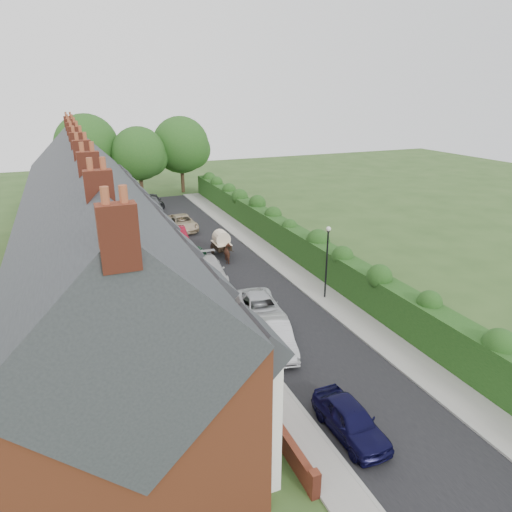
# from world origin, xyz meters

# --- Properties ---
(ground) EXTENTS (140.00, 140.00, 0.00)m
(ground) POSITION_xyz_m (0.00, 0.00, 0.00)
(ground) COLOR #2D4C1E
(ground) RESTS_ON ground
(road) EXTENTS (6.00, 58.00, 0.02)m
(road) POSITION_xyz_m (-0.50, 11.00, 0.01)
(road) COLOR black
(road) RESTS_ON ground
(pavement_hedge_side) EXTENTS (2.20, 58.00, 0.12)m
(pavement_hedge_side) POSITION_xyz_m (3.60, 11.00, 0.06)
(pavement_hedge_side) COLOR gray
(pavement_hedge_side) RESTS_ON ground
(pavement_house_side) EXTENTS (1.70, 58.00, 0.12)m
(pavement_house_side) POSITION_xyz_m (-4.35, 11.00, 0.06)
(pavement_house_side) COLOR gray
(pavement_house_side) RESTS_ON ground
(kerb_hedge_side) EXTENTS (0.18, 58.00, 0.13)m
(kerb_hedge_side) POSITION_xyz_m (2.55, 11.00, 0.07)
(kerb_hedge_side) COLOR #999994
(kerb_hedge_side) RESTS_ON ground
(kerb_house_side) EXTENTS (0.18, 58.00, 0.13)m
(kerb_house_side) POSITION_xyz_m (-3.55, 11.00, 0.07)
(kerb_house_side) COLOR #999994
(kerb_house_side) RESTS_ON ground
(hedge) EXTENTS (2.10, 58.00, 2.85)m
(hedge) POSITION_xyz_m (5.40, 11.00, 1.60)
(hedge) COLOR #163B13
(hedge) RESTS_ON ground
(terrace_row) EXTENTS (9.05, 40.50, 11.50)m
(terrace_row) POSITION_xyz_m (-10.87, 9.98, 4.47)
(terrace_row) COLOR #954326
(terrace_row) RESTS_ON ground
(garden_wall_row) EXTENTS (0.35, 40.35, 1.10)m
(garden_wall_row) POSITION_xyz_m (-5.35, 10.00, 0.46)
(garden_wall_row) COLOR maroon
(garden_wall_row) RESTS_ON ground
(lamppost) EXTENTS (0.32, 0.32, 5.16)m
(lamppost) POSITION_xyz_m (3.40, 4.00, 3.30)
(lamppost) COLOR black
(lamppost) RESTS_ON ground
(tree_far_left) EXTENTS (7.14, 6.80, 9.29)m
(tree_far_left) POSITION_xyz_m (-2.65, 40.08, 5.71)
(tree_far_left) COLOR #332316
(tree_far_left) RESTS_ON ground
(tree_far_right) EXTENTS (7.98, 7.60, 10.31)m
(tree_far_right) POSITION_xyz_m (3.39, 42.08, 6.31)
(tree_far_right) COLOR #332316
(tree_far_right) RESTS_ON ground
(tree_far_back) EXTENTS (8.40, 8.00, 10.82)m
(tree_far_back) POSITION_xyz_m (-8.59, 43.08, 6.62)
(tree_far_back) COLOR #332316
(tree_far_back) RESTS_ON ground
(car_navy) EXTENTS (1.72, 4.17, 1.41)m
(car_navy) POSITION_xyz_m (-2.42, -7.82, 0.71)
(car_navy) COLOR black
(car_navy) RESTS_ON ground
(car_silver_a) EXTENTS (2.64, 4.93, 1.54)m
(car_silver_a) POSITION_xyz_m (-2.47, -0.60, 0.77)
(car_silver_a) COLOR #B2B2B7
(car_silver_a) RESTS_ON ground
(car_silver_b) EXTENTS (3.15, 5.60, 1.48)m
(car_silver_b) POSITION_xyz_m (-1.87, 2.97, 0.74)
(car_silver_b) COLOR silver
(car_silver_b) RESTS_ON ground
(car_white) EXTENTS (2.80, 5.59, 1.56)m
(car_white) POSITION_xyz_m (-2.93, 10.28, 0.78)
(car_white) COLOR #BDBDBD
(car_white) RESTS_ON ground
(car_green) EXTENTS (2.15, 4.58, 1.52)m
(car_green) POSITION_xyz_m (-2.97, 13.26, 0.76)
(car_green) COLOR #10371F
(car_green) RESTS_ON ground
(car_red) EXTENTS (1.77, 4.39, 1.42)m
(car_red) POSITION_xyz_m (-3.00, 20.09, 0.71)
(car_red) COLOR maroon
(car_red) RESTS_ON ground
(car_beige) EXTENTS (2.56, 5.31, 1.46)m
(car_beige) POSITION_xyz_m (-1.60, 24.00, 0.73)
(car_beige) COLOR #C0AB8A
(car_beige) RESTS_ON ground
(car_grey) EXTENTS (2.55, 5.31, 1.49)m
(car_grey) POSITION_xyz_m (-3.00, 33.00, 0.75)
(car_grey) COLOR #54565B
(car_grey) RESTS_ON ground
(car_black) EXTENTS (2.41, 4.70, 1.53)m
(car_black) POSITION_xyz_m (-2.55, 35.00, 0.76)
(car_black) COLOR black
(car_black) RESTS_ON ground
(horse) EXTENTS (1.02, 1.80, 1.44)m
(horse) POSITION_xyz_m (-0.32, 13.31, 0.72)
(horse) COLOR #512B1D
(horse) RESTS_ON ground
(horse_cart) EXTENTS (1.38, 3.06, 2.21)m
(horse_cart) POSITION_xyz_m (-0.32, 15.14, 1.26)
(horse_cart) COLOR black
(horse_cart) RESTS_ON ground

